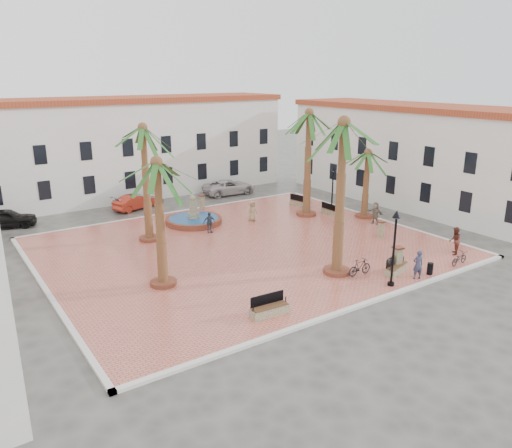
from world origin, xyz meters
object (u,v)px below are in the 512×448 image
object	(u,v)px
cyclist_b	(455,241)
pedestrian_fountain_b	(209,222)
bollard_se	(397,258)
bicycle_b	(360,267)
car_black	(6,218)
palm_s	(343,139)
palm_ne	(309,124)
bench_e	(330,211)
fountain	(194,219)
car_white	(229,187)
car_silver	(136,200)
palm_sw	(157,177)
bench_ne	(300,203)
pedestrian_north	(162,207)
palm_e	(368,161)
lamppost_s	(395,235)
litter_bin	(430,269)
bench_s	(269,309)
lamppost_e	(333,181)
car_red	(135,202)
bicycle_a	(459,258)
bollard_e	(381,229)
palm_nw	(143,140)
bench_se	(396,268)
bollard_n	(202,202)
pedestrian_east	(375,213)
pedestrian_fountain_a	(252,211)
cyclist_a	(418,265)

from	to	relation	value
cyclist_b	pedestrian_fountain_b	xyz separation A→B (m)	(-11.08, 13.23, -0.14)
bollard_se	bicycle_b	xyz separation A→B (m)	(-2.35, 0.77, -0.29)
car_black	palm_s	bearing A→B (deg)	-128.70
palm_ne	bench_e	xyz separation A→B (m)	(1.87, -0.92, -7.30)
fountain	car_white	distance (m)	10.93
car_silver	palm_sw	bearing A→B (deg)	149.82
bench_ne	bollard_se	bearing A→B (deg)	151.36
pedestrian_fountain_b	car_white	distance (m)	13.14
pedestrian_north	car_white	distance (m)	10.19
palm_e	car_black	distance (m)	29.00
lamppost_s	litter_bin	size ratio (longest dim) A/B	6.28
palm_ne	bench_s	xyz separation A→B (m)	(-13.18, -13.10, -7.27)
lamppost_e	car_red	bearing A→B (deg)	140.58
palm_s	palm_e	xyz separation A→B (m)	(10.28, 7.75, -3.30)
car_red	pedestrian_north	bearing A→B (deg)	171.56
palm_e	bicycle_a	world-z (taller)	palm_e
bench_e	bollard_e	distance (m)	6.92
palm_s	car_red	xyz separation A→B (m)	(-4.45, 21.34, -7.46)
palm_sw	palm_e	distance (m)	19.98
car_black	car_silver	size ratio (longest dim) A/B	1.03
palm_nw	bench_se	distance (m)	18.54
bollard_n	car_silver	size ratio (longest dim) A/B	0.30
pedestrian_north	car_white	size ratio (longest dim) A/B	0.30
pedestrian_north	car_red	xyz separation A→B (m)	(-0.82, 4.02, -0.27)
cyclist_b	bench_ne	bearing A→B (deg)	-122.45
bicycle_b	car_red	size ratio (longest dim) A/B	0.42
palm_s	bicycle_a	size ratio (longest dim) A/B	6.00
bollard_se	pedestrian_fountain_b	xyz separation A→B (m)	(-5.67, 13.08, -0.01)
litter_bin	palm_nw	bearing A→B (deg)	126.30
bollard_n	pedestrian_north	world-z (taller)	pedestrian_north
bench_se	palm_sw	bearing A→B (deg)	136.53
pedestrian_north	palm_sw	bearing A→B (deg)	161.99
pedestrian_east	bench_ne	bearing A→B (deg)	-177.70
pedestrian_fountain_a	car_silver	world-z (taller)	pedestrian_fountain_a
palm_ne	lamppost_e	bearing A→B (deg)	-14.51
pedestrian_fountain_a	bicycle_b	bearing A→B (deg)	-94.25
fountain	lamppost_s	bearing A→B (deg)	-78.21
palm_sw	pedestrian_east	world-z (taller)	palm_sw
bollard_n	car_black	size ratio (longest dim) A/B	0.29
fountain	pedestrian_fountain_a	size ratio (longest dim) A/B	2.69
lamppost_e	bollard_e	bearing A→B (deg)	-103.42
palm_s	palm_ne	bearing A→B (deg)	58.60
bollard_se	bollard_n	size ratio (longest dim) A/B	1.21
lamppost_s	car_black	bearing A→B (deg)	123.00
palm_nw	palm_e	size ratio (longest dim) A/B	1.46
lamppost_s	pedestrian_fountain_a	size ratio (longest dim) A/B	2.65
palm_e	cyclist_a	size ratio (longest dim) A/B	3.31
palm_ne	pedestrian_fountain_b	size ratio (longest dim) A/B	5.60
palm_s	car_red	size ratio (longest dim) A/B	2.30
fountain	car_black	world-z (taller)	fountain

